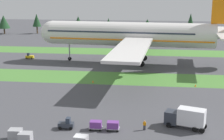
{
  "coord_description": "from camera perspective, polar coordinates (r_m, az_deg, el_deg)",
  "views": [
    {
      "loc": [
        11.13,
        -46.2,
        23.41
      ],
      "look_at": [
        1.82,
        32.6,
        4.0
      ],
      "focal_mm": 54.38,
      "sensor_mm": 36.0,
      "label": 1
    }
  ],
  "objects": [
    {
      "name": "grass_strip_near",
      "position": [
        90.03,
        -0.59,
        -1.32
      ],
      "size": [
        320.0,
        12.95,
        0.01
      ],
      "primitive_type": "cube",
      "color": "#4C8438",
      "rests_on": "ground"
    },
    {
      "name": "grass_strip_far",
      "position": [
        126.8,
        1.59,
        3.1
      ],
      "size": [
        320.0,
        12.95,
        0.01
      ],
      "primitive_type": "cube",
      "color": "#4C8438",
      "rests_on": "ground"
    },
    {
      "name": "airliner",
      "position": [
        106.14,
        3.94,
        6.03
      ],
      "size": [
        62.11,
        76.88,
        25.68
      ],
      "rotation": [
        0.0,
        0.0,
        1.5
      ],
      "color": "silver",
      "rests_on": "ground"
    },
    {
      "name": "baggage_tug",
      "position": [
        58.77,
        -7.66,
        -8.99
      ],
      "size": [
        2.62,
        1.35,
        1.97
      ],
      "rotation": [
        0.0,
        0.0,
        1.59
      ],
      "color": "#2D333D",
      "rests_on": "ground"
    },
    {
      "name": "cargo_dolly_lead",
      "position": [
        57.83,
        -2.75,
        -9.16
      ],
      "size": [
        2.23,
        1.54,
        1.55
      ],
      "rotation": [
        0.0,
        0.0,
        1.59
      ],
      "color": "#A3A3A8",
      "rests_on": "ground"
    },
    {
      "name": "cargo_dolly_second",
      "position": [
        57.5,
        0.15,
        -9.28
      ],
      "size": [
        2.23,
        1.54,
        1.55
      ],
      "rotation": [
        0.0,
        0.0,
        1.59
      ],
      "color": "#A3A3A8",
      "rests_on": "ground"
    },
    {
      "name": "catering_truck",
      "position": [
        59.42,
        12.34,
        -7.76
      ],
      "size": [
        7.33,
        4.35,
        3.58
      ],
      "rotation": [
        0.0,
        0.0,
        1.25
      ],
      "color": "#2D333D",
      "rests_on": "ground"
    },
    {
      "name": "pushback_tractor",
      "position": [
        117.29,
        -13.7,
        2.24
      ],
      "size": [
        2.69,
        1.49,
        1.97
      ],
      "rotation": [
        0.0,
        0.0,
        4.64
      ],
      "color": "yellow",
      "rests_on": "ground"
    },
    {
      "name": "ground_crew_marshaller",
      "position": [
        57.92,
        5.48,
        -9.14
      ],
      "size": [
        0.54,
        0.36,
        1.74
      ],
      "rotation": [
        0.0,
        0.0,
        5.98
      ],
      "color": "black",
      "rests_on": "ground"
    },
    {
      "name": "uld_container_0",
      "position": [
        56.48,
        -15.94,
        -10.36
      ],
      "size": [
        2.1,
        1.72,
        1.71
      ],
      "primitive_type": "cube",
      "rotation": [
        0.0,
        0.0,
        0.06
      ],
      "color": "#A3A3A8",
      "rests_on": "ground"
    },
    {
      "name": "uld_container_1",
      "position": [
        55.23,
        -14.38,
        -10.91
      ],
      "size": [
        2.06,
        1.67,
        1.54
      ],
      "primitive_type": "cube",
      "rotation": [
        0.0,
        0.0,
        0.04
      ],
      "color": "#A3A3A8",
      "rests_on": "ground"
    },
    {
      "name": "uld_container_2",
      "position": [
        52.81,
        -5.25,
        -11.71
      ],
      "size": [
        2.18,
        1.83,
        1.52
      ],
      "primitive_type": "cube",
      "rotation": [
        0.0,
        0.0,
        -0.12
      ],
      "color": "#A3A3A8",
      "rests_on": "ground"
    },
    {
      "name": "taxiway_marker_0",
      "position": [
        85.7,
        -3.23,
        -1.9
      ],
      "size": [
        0.44,
        0.44,
        0.65
      ],
      "primitive_type": "cone",
      "color": "orange",
      "rests_on": "ground"
    },
    {
      "name": "taxiway_marker_1",
      "position": [
        84.76,
        13.86,
        -2.53
      ],
      "size": [
        0.44,
        0.44,
        0.49
      ],
      "primitive_type": "cone",
      "color": "orange",
      "rests_on": "ground"
    },
    {
      "name": "distant_tree_line",
      "position": [
        168.79,
        4.25,
        7.96
      ],
      "size": [
        170.64,
        10.16,
        12.56
      ],
      "color": "#4C3823",
      "rests_on": "ground"
    }
  ]
}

